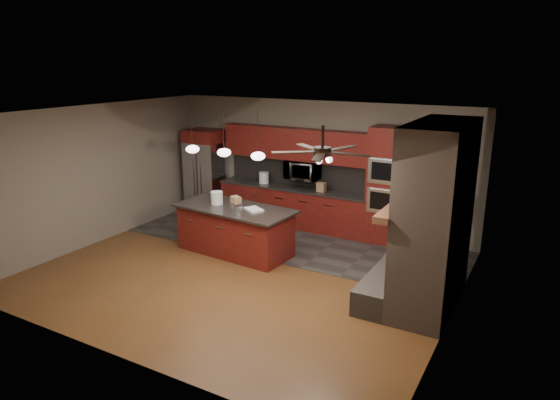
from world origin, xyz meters
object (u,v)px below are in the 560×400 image
Objects in this scene: microwave at (303,170)px; cardboard_box at (236,200)px; paint_tray at (254,209)px; counter_box at (321,187)px; counter_bucket at (264,178)px; kitchen_island at (235,230)px; paint_can at (238,209)px; oven_tower at (389,186)px; white_bucket at (217,198)px; refrigerator at (206,171)px.

microwave reaches higher than cardboard_box.
counter_box reaches higher than paint_tray.
kitchen_island is at bearing -74.62° from counter_bucket.
counter_box is (0.49, 1.95, 0.06)m from paint_tray.
paint_tray is (0.21, 0.22, -0.04)m from paint_can.
oven_tower is at bearing -1.66° from microwave.
white_bucket is (-0.84, -2.04, -0.25)m from microwave.
paint_tray is at bearing -36.69° from refrigerator.
paint_tray is at bearing -63.85° from counter_bucket.
white_bucket is 1.26× the size of counter_box.
counter_box is at bearing 55.33° from white_bucket.
microwave is 1.90m from cardboard_box.
paint_can is at bearing -39.24° from kitchen_island.
microwave is 2.08m from paint_tray.
counter_bucket reaches higher than kitchen_island.
microwave reaches higher than paint_tray.
counter_box is (3.06, 0.03, -0.02)m from refrigerator.
kitchen_island is 12.17× the size of counter_box.
microwave is at bearing 67.70° from white_bucket.
counter_box is at bearing 0.58° from refrigerator.
refrigerator is 8.14× the size of white_bucket.
white_bucket is at bearing -86.31° from counter_bucket.
paint_can is 0.61m from cardboard_box.
microwave is at bearing 171.54° from counter_box.
microwave is 2.26m from kitchen_island.
refrigerator reaches higher than counter_box.
refrigerator reaches higher than white_bucket.
counter_bucket is at bearing -179.21° from counter_box.
counter_box is (1.07, 1.69, 0.02)m from cardboard_box.
counter_bucket is 1.28× the size of counter_box.
refrigerator reaches higher than paint_can.
refrigerator is (-2.56, -0.13, -0.28)m from microwave.
paint_can reaches higher than kitchen_island.
counter_bucket reaches higher than cardboard_box.
counter_bucket is 1.47m from counter_box.
microwave is 2.06× the size of paint_tray.
refrigerator is at bearing 132.03° from white_bucket.
white_bucket is at bearing -47.97° from refrigerator.
white_bucket is at bearing -121.94° from counter_box.
paint_can is at bearing -42.16° from refrigerator.
white_bucket is at bearing -144.80° from oven_tower.
kitchen_island is 9.54× the size of counter_bucket.
refrigerator is 2.59m from cardboard_box.
counter_box reaches higher than kitchen_island.
oven_tower is 11.74× the size of cardboard_box.
cardboard_box is at bearing 43.03° from white_bucket.
kitchen_island is 0.72m from white_bucket.
cardboard_box reaches higher than paint_can.
oven_tower reaches higher than refrigerator.
counter_bucket is at bearing 110.19° from kitchen_island.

